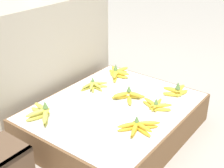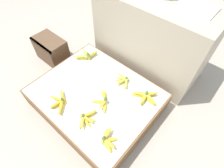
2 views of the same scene
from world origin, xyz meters
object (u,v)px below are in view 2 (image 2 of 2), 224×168
object	(u,v)px
banana_bunch_front_midleft	(60,102)
banana_bunch_back_midright	(124,80)
banana_bunch_middle_midright	(103,100)
banana_bunch_back_left	(87,55)
wooden_crate	(51,50)
foam_tray_white	(197,7)
banana_bunch_front_midright	(86,118)
banana_bunch_back_right	(146,96)
banana_bunch_front_right	(107,139)

from	to	relation	value
banana_bunch_front_midleft	banana_bunch_back_midright	bearing A→B (deg)	64.65
banana_bunch_middle_midright	banana_bunch_back_left	world-z (taller)	banana_bunch_back_left
wooden_crate	foam_tray_white	world-z (taller)	foam_tray_white
banana_bunch_front_midleft	banana_bunch_front_midright	size ratio (longest dim) A/B	1.02
banana_bunch_middle_midright	banana_bunch_back_right	distance (m)	0.37
banana_bunch_back_midright	banana_bunch_middle_midright	bearing A→B (deg)	-87.54
banana_bunch_middle_midright	banana_bunch_back_midright	size ratio (longest dim) A/B	0.99
banana_bunch_front_right	banana_bunch_back_midright	xyz separation A→B (m)	(-0.26, 0.52, -0.01)
banana_bunch_back_left	banana_bunch_middle_midright	bearing A→B (deg)	-29.89
banana_bunch_front_midright	banana_bunch_middle_midright	bearing A→B (deg)	92.35
wooden_crate	banana_bunch_back_midright	distance (m)	0.97
banana_bunch_middle_midright	banana_bunch_back_left	size ratio (longest dim) A/B	0.77
wooden_crate	banana_bunch_back_left	size ratio (longest dim) A/B	1.49
banana_bunch_back_midright	banana_bunch_front_midright	bearing A→B (deg)	-87.59
banana_bunch_back_midright	foam_tray_white	bearing A→B (deg)	66.09
foam_tray_white	banana_bunch_front_midleft	bearing A→B (deg)	-114.63
banana_bunch_back_midright	banana_bunch_back_right	xyz separation A→B (m)	(0.26, -0.02, 0.01)
wooden_crate	banana_bunch_back_left	distance (m)	0.50
banana_bunch_middle_midright	banana_bunch_back_right	world-z (taller)	banana_bunch_back_right
wooden_crate	banana_bunch_middle_midright	size ratio (longest dim) A/B	1.95
banana_bunch_middle_midright	banana_bunch_back_midright	xyz separation A→B (m)	(-0.01, 0.29, -0.01)
banana_bunch_front_midright	banana_bunch_middle_midright	xyz separation A→B (m)	(-0.01, 0.21, 0.00)
banana_bunch_front_right	banana_bunch_back_right	bearing A→B (deg)	90.16
banana_bunch_front_midleft	wooden_crate	bearing A→B (deg)	150.14
foam_tray_white	banana_bunch_back_midright	bearing A→B (deg)	-113.91
banana_bunch_front_midright	banana_bunch_back_midright	bearing A→B (deg)	92.41
banana_bunch_front_right	foam_tray_white	size ratio (longest dim) A/B	0.56
banana_bunch_front_midleft	banana_bunch_back_left	xyz separation A→B (m)	(-0.24, 0.54, 0.01)
banana_bunch_back_right	foam_tray_white	distance (m)	0.80
banana_bunch_back_left	banana_bunch_back_right	xyz separation A→B (m)	(0.76, -0.02, -0.00)
wooden_crate	banana_bunch_front_midright	world-z (taller)	banana_bunch_front_midright
banana_bunch_front_midright	banana_bunch_back_midright	world-z (taller)	banana_bunch_front_midright
wooden_crate	banana_bunch_front_midleft	world-z (taller)	banana_bunch_front_midleft
wooden_crate	banana_bunch_front_right	distance (m)	1.28
banana_bunch_front_midright	banana_bunch_front_right	world-z (taller)	banana_bunch_front_right
wooden_crate	banana_bunch_middle_midright	xyz separation A→B (m)	(0.97, -0.15, 0.10)
banana_bunch_back_left	foam_tray_white	distance (m)	1.08
banana_bunch_front_midleft	banana_bunch_front_right	xyz separation A→B (m)	(0.52, 0.02, 0.01)
banana_bunch_front_right	banana_bunch_front_midleft	bearing A→B (deg)	-177.73
banana_bunch_middle_midright	banana_bunch_front_midleft	bearing A→B (deg)	-137.07
banana_bunch_front_right	foam_tray_white	bearing A→B (deg)	91.21
banana_bunch_back_left	banana_bunch_back_right	size ratio (longest dim) A/B	1.03
banana_bunch_back_left	banana_bunch_back_right	world-z (taller)	banana_bunch_back_left
banana_bunch_front_right	banana_bunch_back_midright	bearing A→B (deg)	116.84
banana_bunch_front_midleft	banana_bunch_back_right	distance (m)	0.74
banana_bunch_front_right	banana_bunch_middle_midright	world-z (taller)	banana_bunch_front_right
foam_tray_white	banana_bunch_back_left	bearing A→B (deg)	-143.37
banana_bunch_back_left	banana_bunch_back_midright	xyz separation A→B (m)	(0.49, 0.00, -0.01)
banana_bunch_middle_midright	banana_bunch_front_midright	bearing A→B (deg)	-87.65
wooden_crate	foam_tray_white	size ratio (longest dim) A/B	1.29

